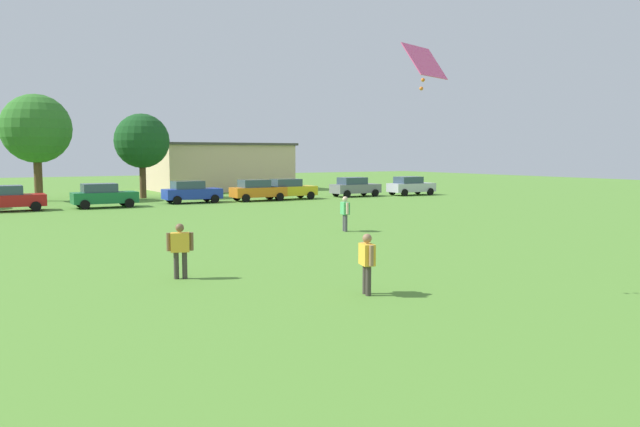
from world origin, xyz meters
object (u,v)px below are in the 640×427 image
(tree_right, at_px, (36,129))
(parked_car_gray_7, at_px, (355,187))
(adult_bystander, at_px, (367,259))
(kite, at_px, (425,63))
(parked_car_red_2, at_px, (8,198))
(parked_car_blue_4, at_px, (191,192))
(parked_car_silver_8, at_px, (411,186))
(bystander_near_trees, at_px, (345,211))
(parked_car_green_3, at_px, (103,195))
(bystander_midfield, at_px, (180,246))
(tree_far_right, at_px, (142,141))
(parked_car_orange_5, at_px, (257,190))
(parked_car_yellow_6, at_px, (289,189))

(tree_right, bearing_deg, parked_car_gray_7, -18.20)
(adult_bystander, height_order, kite, kite)
(parked_car_red_2, bearing_deg, kite, -76.53)
(parked_car_blue_4, distance_m, parked_car_silver_8, 20.13)
(adult_bystander, distance_m, bystander_near_trees, 13.55)
(kite, bearing_deg, parked_car_green_3, 93.25)
(bystander_near_trees, xyz_separation_m, bystander_midfield, (-10.37, -7.20, -0.02))
(bystander_midfield, bearing_deg, tree_right, -70.26)
(bystander_near_trees, height_order, parked_car_gray_7, bystander_near_trees)
(kite, height_order, parked_car_gray_7, kite)
(parked_car_red_2, height_order, tree_right, tree_right)
(adult_bystander, height_order, parked_car_red_2, parked_car_red_2)
(tree_far_right, bearing_deg, tree_right, 173.99)
(bystander_near_trees, xyz_separation_m, tree_right, (-10.51, 28.53, 4.65))
(kite, xyz_separation_m, tree_far_right, (2.96, 40.13, -1.24))
(bystander_midfield, relative_size, parked_car_gray_7, 0.38)
(bystander_midfield, height_order, tree_far_right, tree_far_right)
(bystander_midfield, distance_m, parked_car_gray_7, 36.87)
(adult_bystander, bearing_deg, parked_car_orange_5, -4.80)
(adult_bystander, distance_m, tree_far_right, 39.84)
(parked_car_green_3, bearing_deg, bystander_midfield, -96.44)
(parked_car_red_2, relative_size, parked_car_orange_5, 1.00)
(parked_car_silver_8, relative_size, tree_far_right, 0.61)
(kite, bearing_deg, tree_far_right, 85.78)
(parked_car_green_3, distance_m, parked_car_blue_4, 6.68)
(bystander_midfield, xyz_separation_m, tree_right, (-0.15, 35.73, 4.67))
(bystander_near_trees, bearing_deg, tree_far_right, -161.11)
(parked_car_gray_7, xyz_separation_m, parked_car_silver_8, (5.37, -1.00, 0.00))
(adult_bystander, relative_size, bystander_near_trees, 0.96)
(parked_car_blue_4, bearing_deg, parked_car_silver_8, -3.35)
(kite, height_order, tree_far_right, tree_far_right)
(parked_car_red_2, bearing_deg, parked_car_blue_4, 3.53)
(parked_car_blue_4, xyz_separation_m, parked_car_orange_5, (5.26, -0.48, 0.00))
(bystander_near_trees, relative_size, parked_car_silver_8, 0.39)
(parked_car_red_2, distance_m, parked_car_orange_5, 17.79)
(bystander_near_trees, relative_size, parked_car_blue_4, 0.39)
(tree_right, bearing_deg, parked_car_blue_4, -38.85)
(tree_far_right, bearing_deg, bystander_near_trees, -84.75)
(parked_car_orange_5, bearing_deg, parked_car_yellow_6, 3.51)
(bystander_midfield, relative_size, parked_car_red_2, 0.38)
(parked_car_gray_7, relative_size, parked_car_silver_8, 1.00)
(kite, relative_size, parked_car_red_2, 0.34)
(parked_car_yellow_6, distance_m, tree_right, 20.32)
(parked_car_green_3, xyz_separation_m, parked_car_orange_5, (11.88, 0.50, 0.00))
(bystander_midfield, bearing_deg, parked_car_orange_5, -99.07)
(adult_bystander, height_order, parked_car_blue_4, parked_car_blue_4)
(bystander_midfield, bearing_deg, bystander_near_trees, -125.70)
(kite, relative_size, parked_car_silver_8, 0.34)
(tree_right, bearing_deg, adult_bystander, -84.69)
(parked_car_silver_8, bearing_deg, parked_car_yellow_6, 175.81)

